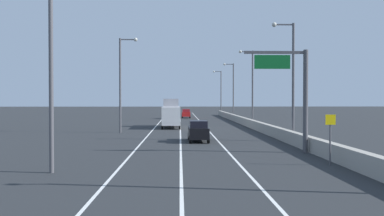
{
  "coord_description": "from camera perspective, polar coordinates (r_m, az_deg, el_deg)",
  "views": [
    {
      "loc": [
        -2.07,
        -7.94,
        3.91
      ],
      "look_at": [
        -0.77,
        38.88,
        2.96
      ],
      "focal_mm": 41.22,
      "sensor_mm": 36.0,
      "label": 1
    }
  ],
  "objects": [
    {
      "name": "ground_plane",
      "position": [
        72.07,
        0.05,
        -1.95
      ],
      "size": [
        320.0,
        320.0,
        0.0
      ],
      "primitive_type": "plane",
      "color": "#26282B"
    },
    {
      "name": "lane_stripe_left",
      "position": [
        63.15,
        -4.71,
        -2.4
      ],
      "size": [
        0.16,
        130.0,
        0.0
      ],
      "primitive_type": "cube",
      "color": "silver",
      "rests_on": "ground_plane"
    },
    {
      "name": "lane_stripe_center",
      "position": [
        63.06,
        -1.53,
        -2.4
      ],
      "size": [
        0.16,
        130.0,
        0.0
      ],
      "primitive_type": "cube",
      "color": "silver",
      "rests_on": "ground_plane"
    },
    {
      "name": "lane_stripe_right",
      "position": [
        63.16,
        1.65,
        -2.39
      ],
      "size": [
        0.16,
        130.0,
        0.0
      ],
      "primitive_type": "cube",
      "color": "silver",
      "rests_on": "ground_plane"
    },
    {
      "name": "jersey_barrier_right",
      "position": [
        49.04,
        9.91,
        -2.79
      ],
      "size": [
        0.6,
        120.0,
        1.1
      ],
      "primitive_type": "cube",
      "color": "#9E998E",
      "rests_on": "ground_plane"
    },
    {
      "name": "overhead_sign_gantry",
      "position": [
        32.91,
        13.25,
        2.55
      ],
      "size": [
        4.68,
        0.36,
        7.5
      ],
      "color": "#47474C",
      "rests_on": "ground_plane"
    },
    {
      "name": "speed_advisory_sign",
      "position": [
        27.22,
        17.46,
        -3.42
      ],
      "size": [
        0.6,
        0.11,
        3.0
      ],
      "color": "#4C4C51",
      "rests_on": "ground_plane"
    },
    {
      "name": "lamp_post_right_second",
      "position": [
        41.95,
        12.65,
        4.36
      ],
      "size": [
        2.14,
        0.44,
        11.02
      ],
      "color": "#4C4C51",
      "rests_on": "ground_plane"
    },
    {
      "name": "lamp_post_right_third",
      "position": [
        64.63,
        7.64,
        3.24
      ],
      "size": [
        2.14,
        0.44,
        11.02
      ],
      "color": "#4C4C51",
      "rests_on": "ground_plane"
    },
    {
      "name": "lamp_post_right_fourth",
      "position": [
        87.56,
        5.22,
        2.7
      ],
      "size": [
        2.14,
        0.44,
        11.02
      ],
      "color": "#4C4C51",
      "rests_on": "ground_plane"
    },
    {
      "name": "lamp_post_right_fifth",
      "position": [
        110.55,
        3.65,
        2.38
      ],
      "size": [
        2.14,
        0.44,
        11.02
      ],
      "color": "#4C4C51",
      "rests_on": "ground_plane"
    },
    {
      "name": "lamp_post_left_near",
      "position": [
        24.46,
        -17.25,
        6.65
      ],
      "size": [
        2.14,
        0.44,
        11.02
      ],
      "color": "#4C4C51",
      "rests_on": "ground_plane"
    },
    {
      "name": "lamp_post_left_mid",
      "position": [
        51.72,
        -9.02,
        3.76
      ],
      "size": [
        2.14,
        0.44,
        11.02
      ],
      "color": "#4C4C51",
      "rests_on": "ground_plane"
    },
    {
      "name": "car_black_0",
      "position": [
        40.66,
        0.81,
        -3.0
      ],
      "size": [
        1.85,
        4.73,
        1.93
      ],
      "color": "black",
      "rests_on": "ground_plane"
    },
    {
      "name": "car_silver_1",
      "position": [
        87.96,
        -2.66,
        -0.73
      ],
      "size": [
        1.96,
        4.09,
        2.05
      ],
      "color": "#B7B7BC",
      "rests_on": "ground_plane"
    },
    {
      "name": "car_red_2",
      "position": [
        91.35,
        -0.78,
        -0.71
      ],
      "size": [
        1.77,
        4.19,
        1.86
      ],
      "color": "red",
      "rests_on": "ground_plane"
    },
    {
      "name": "box_truck",
      "position": [
        60.61,
        -2.74,
        -0.84
      ],
      "size": [
        2.63,
        8.88,
        3.96
      ],
      "color": "silver",
      "rests_on": "ground_plane"
    }
  ]
}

